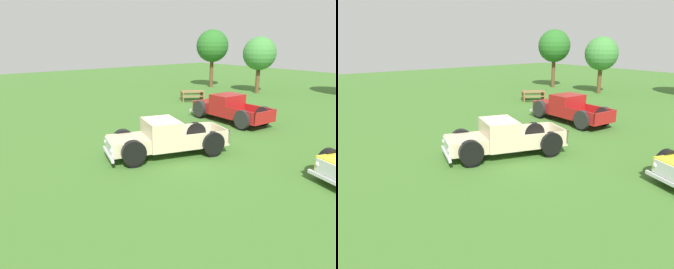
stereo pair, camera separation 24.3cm
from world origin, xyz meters
TOP-DOWN VIEW (x-y plane):
  - ground_plane at (0.00, 0.00)m, footprint 80.00×80.00m
  - pickup_truck_foreground at (0.17, -0.99)m, footprint 3.26×5.38m
  - pickup_truck_behind_left at (-2.36, 5.90)m, footprint 5.32×2.26m
  - picnic_table at (-8.53, 8.80)m, footprint 2.22×2.32m
  - oak_tree_west at (-7.71, 16.01)m, footprint 2.92×2.92m
  - oak_tree_center at (-13.05, 15.52)m, footprint 3.17×3.17m

SIDE VIEW (x-z plane):
  - ground_plane at x=0.00m, z-range 0.00..0.00m
  - picnic_table at x=-8.53m, z-range 0.10..0.88m
  - pickup_truck_foreground at x=0.17m, z-range -0.04..1.52m
  - pickup_truck_behind_left at x=-2.36m, z-range -0.04..1.56m
  - oak_tree_west at x=-7.71m, z-range 1.00..5.98m
  - oak_tree_center at x=-13.05m, z-range 1.22..6.91m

